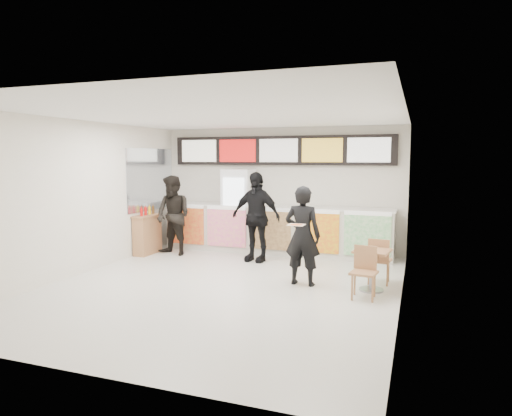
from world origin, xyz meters
The scene contains 15 objects.
floor centered at (0.00, 0.00, 0.00)m, with size 7.00×7.00×0.00m, color beige.
ceiling centered at (0.00, 0.00, 3.00)m, with size 7.00×7.00×0.00m, color white.
wall_back centered at (0.00, 3.50, 1.50)m, with size 6.00×6.00×0.00m, color silver.
wall_left centered at (-3.00, 0.00, 1.50)m, with size 7.00×7.00×0.00m, color silver.
wall_right centered at (3.00, 0.00, 1.50)m, with size 7.00×7.00×0.00m, color silver.
service_counter centered at (0.00, 3.09, 0.57)m, with size 5.56×0.77×1.14m.
menu_board centered at (0.00, 3.41, 2.45)m, with size 5.50×0.14×0.70m.
drinks_fridge centered at (-0.93, 3.11, 1.00)m, with size 0.70×0.67×2.00m.
mirror_panel centered at (-2.99, 2.45, 1.75)m, with size 0.01×2.00×1.50m, color #B2B7BF.
customer_main centered at (1.29, 0.62, 0.89)m, with size 0.65×0.43×1.79m, color black.
customer_left centered at (-2.18, 2.09, 0.93)m, with size 0.91×0.71×1.87m, color black.
customer_mid centered at (-0.14, 2.14, 0.99)m, with size 1.16×0.48×1.97m, color black.
pizza_slice centered at (1.29, 0.17, 1.16)m, with size 0.36×0.36×0.02m.
cafe_table centered at (2.50, 0.66, 0.49)m, with size 0.65×1.48×0.84m.
condiment_ledge centered at (-2.82, 1.98, 0.48)m, with size 0.34×0.83×1.11m.
Camera 1 is at (3.20, -7.21, 2.27)m, focal length 32.00 mm.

